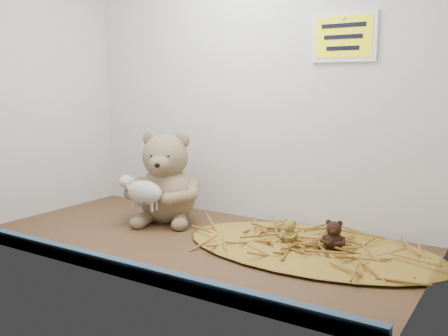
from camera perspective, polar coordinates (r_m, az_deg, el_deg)
The scene contains 8 objects.
alcove_shell at distance 138.66cm, azimuth -1.49°, elevation 10.68°, with size 120.40×60.20×90.40cm.
front_rail at distance 116.25cm, azimuth -11.94°, elevation -10.99°, with size 119.28×2.20×3.60cm, color #355066.
straw_bed at distance 131.78cm, azimuth 9.90°, elevation -8.97°, with size 69.46×40.33×1.34cm, color brown.
main_teddy at distance 155.38cm, azimuth -6.63°, elevation -0.95°, with size 22.85×24.12×28.34cm, color #8B7D55, non-canonical shape.
toy_lamb at distance 148.38cm, azimuth -9.05°, elevation -2.78°, with size 15.39×9.39×9.94cm, color beige, non-canonical shape.
mini_teddy_tan at distance 132.53cm, azimuth 7.53°, elevation -7.06°, with size 5.15×5.43×6.38cm, color olive, non-canonical shape.
mini_teddy_brown at distance 128.75cm, azimuth 12.44°, elevation -7.37°, with size 6.29×6.63×7.79cm, color black, non-canonical shape.
wall_sign at distance 144.31cm, azimuth 13.54°, elevation 14.35°, with size 16.00×1.20×11.00cm, color #FFF70D.
Camera 1 is at (76.59, -106.54, 41.84)cm, focal length 40.00 mm.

